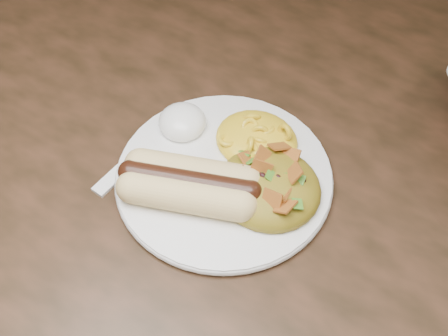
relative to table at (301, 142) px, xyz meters
The scene contains 7 objects.
table is the anchor object (origin of this frame).
plate 0.19m from the table, 93.92° to the right, with size 0.22×0.22×0.01m, color white.
hotdog 0.23m from the table, 97.16° to the right, with size 0.12×0.10×0.03m.
mac_and_cheese 0.16m from the table, 92.94° to the right, with size 0.09×0.08×0.03m, color yellow.
sour_cream 0.20m from the table, 122.00° to the right, with size 0.05×0.05×0.03m, color white.
taco_salad 0.20m from the table, 76.15° to the right, with size 0.11×0.10×0.05m.
fork 0.24m from the table, 118.20° to the right, with size 0.02×0.12×0.00m, color white.
Camera 1 is at (0.20, -0.47, 1.27)m, focal length 50.00 mm.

